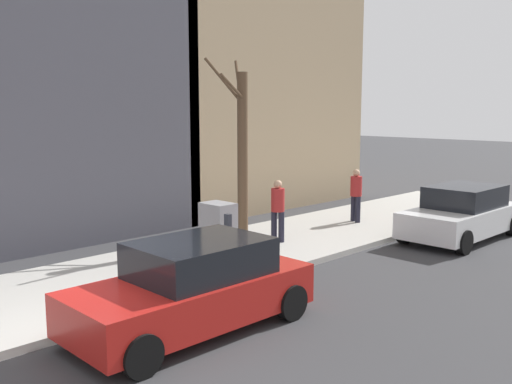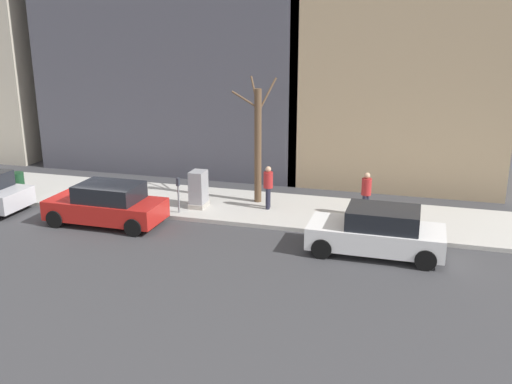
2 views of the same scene
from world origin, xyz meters
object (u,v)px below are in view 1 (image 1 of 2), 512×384
object	(u,v)px
parked_car_white	(462,214)
parking_meter	(228,238)
parked_car_red	(194,287)
pedestrian_midblock	(278,207)
pedestrian_near_meter	(356,192)
utility_box	(218,235)
bare_tree	(242,153)

from	to	relation	value
parked_car_white	parking_meter	size ratio (longest dim) A/B	3.12
parked_car_red	parked_car_white	bearing A→B (deg)	-90.35
pedestrian_midblock	pedestrian_near_meter	bearing A→B (deg)	83.97
parked_car_white	utility_box	world-z (taller)	utility_box
parked_car_white	bare_tree	bearing A→B (deg)	53.07
parking_meter	pedestrian_midblock	xyz separation A→B (m)	(1.44, -3.09, 0.11)
bare_tree	pedestrian_midblock	size ratio (longest dim) A/B	2.94
bare_tree	pedestrian_near_meter	bearing A→B (deg)	-98.52
utility_box	parked_car_red	bearing A→B (deg)	132.12
pedestrian_midblock	parking_meter	bearing A→B (deg)	-72.45
parked_car_red	pedestrian_near_meter	bearing A→B (deg)	-70.84
parking_meter	pedestrian_near_meter	xyz separation A→B (m)	(1.52, -6.79, 0.11)
parked_car_white	utility_box	distance (m)	7.43
pedestrian_near_meter	utility_box	bearing A→B (deg)	-65.67
bare_tree	pedestrian_near_meter	xyz separation A→B (m)	(-0.65, -4.32, -1.44)
utility_box	pedestrian_midblock	size ratio (longest dim) A/B	0.86
pedestrian_near_meter	pedestrian_midblock	distance (m)	3.70
bare_tree	pedestrian_near_meter	world-z (taller)	bare_tree
parked_car_red	utility_box	size ratio (longest dim) A/B	2.95
utility_box	bare_tree	distance (m)	2.93
parked_car_red	bare_tree	bearing A→B (deg)	-51.04
parked_car_red	bare_tree	xyz separation A→B (m)	(3.68, -4.62, 1.80)
utility_box	pedestrian_near_meter	world-z (taller)	pedestrian_near_meter
bare_tree	utility_box	bearing A→B (deg)	123.32
parked_car_red	parking_meter	bearing A→B (deg)	-54.43
parking_meter	pedestrian_near_meter	size ratio (longest dim) A/B	0.81
parking_meter	pedestrian_midblock	size ratio (longest dim) A/B	0.81
bare_tree	parked_car_white	bearing A→B (deg)	-127.34
parking_meter	utility_box	distance (m)	0.98
parked_car_white	bare_tree	distance (m)	6.53
parked_car_white	bare_tree	size ratio (longest dim) A/B	0.86
parking_meter	utility_box	xyz separation A→B (m)	(0.85, -0.47, -0.13)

